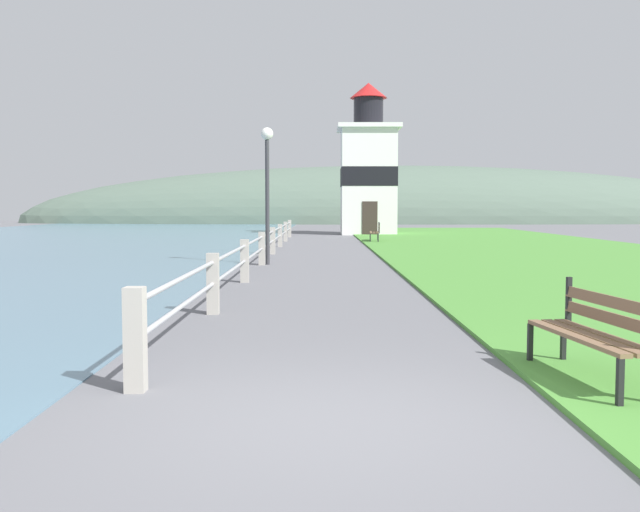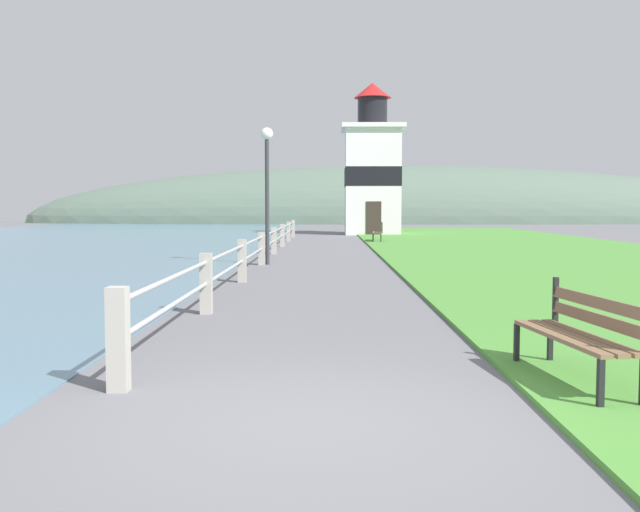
{
  "view_description": "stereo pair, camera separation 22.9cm",
  "coord_description": "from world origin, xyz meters",
  "px_view_note": "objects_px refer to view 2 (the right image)",
  "views": [
    {
      "loc": [
        -0.1,
        -5.38,
        1.68
      ],
      "look_at": [
        -0.09,
        14.57,
        0.3
      ],
      "focal_mm": 40.0,
      "sensor_mm": 36.0,
      "label": 1
    },
    {
      "loc": [
        0.13,
        -5.38,
        1.68
      ],
      "look_at": [
        -0.09,
        14.57,
        0.3
      ],
      "focal_mm": 40.0,
      "sensor_mm": 36.0,
      "label": 2
    }
  ],
  "objects_px": {
    "park_bench_near": "(582,329)",
    "lighthouse": "(372,171)",
    "park_bench_midway": "(379,231)",
    "lamp_post": "(267,170)"
  },
  "relations": [
    {
      "from": "park_bench_near",
      "to": "park_bench_midway",
      "type": "height_order",
      "value": "same"
    },
    {
      "from": "park_bench_near",
      "to": "lighthouse",
      "type": "bearing_deg",
      "value": -97.93
    },
    {
      "from": "park_bench_near",
      "to": "lighthouse",
      "type": "distance_m",
      "value": 37.08
    },
    {
      "from": "park_bench_midway",
      "to": "lighthouse",
      "type": "xyz_separation_m",
      "value": [
        0.26,
        9.64,
        3.3
      ]
    },
    {
      "from": "lighthouse",
      "to": "park_bench_near",
      "type": "bearing_deg",
      "value": -90.5
    },
    {
      "from": "park_bench_midway",
      "to": "lamp_post",
      "type": "height_order",
      "value": "lamp_post"
    },
    {
      "from": "park_bench_midway",
      "to": "lamp_post",
      "type": "bearing_deg",
      "value": 76.55
    },
    {
      "from": "park_bench_midway",
      "to": "lamp_post",
      "type": "relative_size",
      "value": 0.49
    },
    {
      "from": "lighthouse",
      "to": "lamp_post",
      "type": "xyz_separation_m",
      "value": [
        -4.46,
        -22.87,
        -1.1
      ]
    },
    {
      "from": "lighthouse",
      "to": "lamp_post",
      "type": "bearing_deg",
      "value": -101.03
    }
  ]
}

